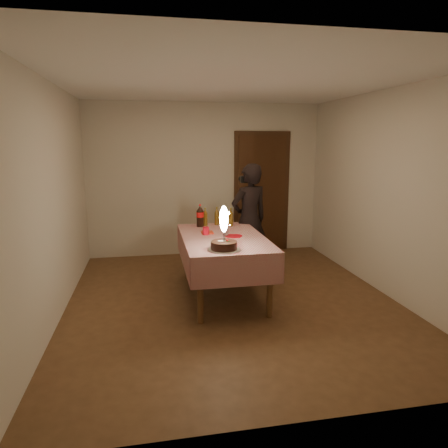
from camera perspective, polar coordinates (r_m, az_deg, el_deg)
The scene contains 13 objects.
ground at distance 5.07m, azimuth 1.18°, elevation -10.88°, with size 4.00×4.50×0.01m, color brown.
room_shell at distance 4.77m, azimuth 1.47°, elevation 8.17°, with size 4.04×4.54×2.62m.
dining_table at distance 5.03m, azimuth -0.11°, elevation -2.94°, with size 1.02×1.72×0.78m.
birthday_cake at distance 4.37m, azimuth -0.01°, elevation -2.25°, with size 0.36×0.36×0.49m.
red_plate at distance 5.01m, azimuth 1.40°, elevation -1.73°, with size 0.22×0.22×0.01m, color #B90C19.
red_cup at distance 5.09m, azimuth -2.60°, elevation -0.99°, with size 0.08×0.08×0.10m, color red.
clear_cup at distance 5.01m, azimuth 0.23°, elevation -1.25°, with size 0.07×0.07×0.09m, color silver.
napkin_stack at distance 5.18m, azimuth -2.42°, elevation -1.22°, with size 0.15×0.15×0.02m, color red.
cola_bottle at distance 5.57m, azimuth -3.43°, elevation 1.18°, with size 0.10×0.10×0.32m.
amber_bottle_left at distance 5.63m, azimuth -2.70°, elevation 0.94°, with size 0.06×0.06×0.26m.
amber_bottle_right at distance 5.61m, azimuth 0.98°, elevation 0.92°, with size 0.06×0.06×0.26m.
amber_bottle_mid at distance 5.69m, azimuth -1.04°, elevation 1.07°, with size 0.06×0.06×0.26m.
photographer at distance 5.87m, azimuth 3.62°, elevation 0.64°, with size 0.69×0.57×1.64m.
Camera 1 is at (-0.98, -4.58, 1.95)m, focal length 32.00 mm.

